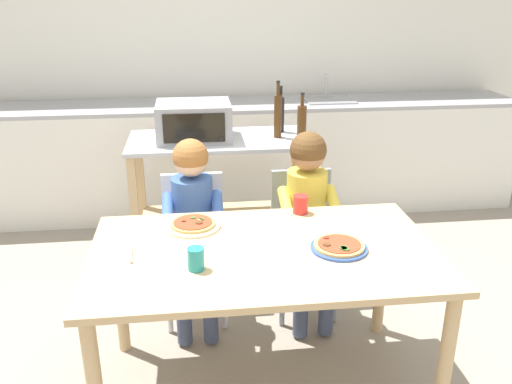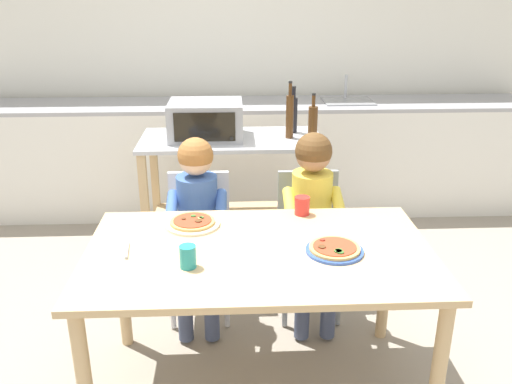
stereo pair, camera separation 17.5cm
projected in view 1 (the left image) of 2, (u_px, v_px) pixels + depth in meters
ground_plane at (243, 278)px, 3.54m from camera, size 10.69×10.69×0.00m
back_wall_tiled at (223, 42)px, 4.56m from camera, size 5.35×0.12×2.70m
kitchen_counter at (228, 157)px, 4.50m from camera, size 4.81×0.60×1.11m
kitchen_island_cart at (221, 180)px, 3.59m from camera, size 1.18×0.57×0.87m
toaster_oven at (194, 121)px, 3.43m from camera, size 0.47×0.38×0.24m
bottle_squat_spirits at (278, 115)px, 3.46m from camera, size 0.05×0.05×0.37m
bottle_clear_vinegar at (280, 113)px, 3.60m from camera, size 0.06×0.06×0.31m
bottle_dark_olive_oil at (302, 123)px, 3.35m from camera, size 0.06×0.06×0.32m
dining_table at (264, 268)px, 2.35m from camera, size 1.50×0.88×0.74m
dining_chair_left at (194, 236)px, 3.03m from camera, size 0.36×0.36×0.81m
dining_chair_right at (303, 231)px, 3.09m from camera, size 0.36×0.36×0.81m
child_in_blue_striped_shirt at (193, 213)px, 2.85m from camera, size 0.32×0.42×1.04m
child_in_yellow_shirt at (308, 205)px, 2.90m from camera, size 0.32×0.42×1.06m
pizza_plate_cream at (193, 225)px, 2.52m from camera, size 0.26×0.26×0.03m
pizza_plate_blue_rimmed at (339, 247)px, 2.31m from camera, size 0.25×0.25×0.03m
drinking_cup_red at (300, 204)px, 2.67m from camera, size 0.08×0.08×0.09m
drinking_cup_teal at (196, 259)px, 2.14m from camera, size 0.07×0.07×0.09m
serving_spoon at (131, 255)px, 2.26m from camera, size 0.03×0.14×0.01m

